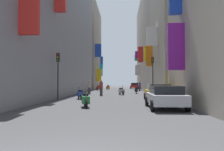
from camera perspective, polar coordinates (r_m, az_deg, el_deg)
The scene contains 18 objects.
ground_plane at distance 33.60m, azimuth 0.96°, elevation -4.28°, with size 140.00×140.00×0.00m, color #424244.
building_left_mid_b at distance 56.52m, azimuth -6.56°, elevation 6.89°, with size 7.35×16.75×19.86m.
building_right_mid_b at distance 29.15m, azimuth 16.85°, elevation 12.11°, with size 7.24×11.51×16.90m.
building_right_mid_c at distance 49.59m, azimuth 10.85°, elevation 8.13°, with size 7.16×30.35×19.88m.
parked_car_red at distance 52.15m, azimuth 5.63°, elevation -2.54°, with size 1.88×4.17×1.36m.
parked_car_silver at distance 13.61m, azimuth 13.20°, elevation -5.12°, with size 2.00×4.14×1.33m.
parked_car_yellow at distance 19.12m, azimuth 11.41°, elevation -4.07°, with size 1.97×4.18×1.36m.
scooter_blue at distance 20.80m, azimuth -8.04°, elevation -4.62°, with size 0.80×1.84×1.13m.
scooter_orange at distance 47.47m, azimuth -1.01°, elevation -2.95°, with size 0.70×1.92×1.13m.
scooter_black at distance 30.74m, azimuth 6.11°, elevation -3.66°, with size 0.49×1.79×1.13m.
scooter_red at distance 42.02m, azimuth -3.38°, elevation -3.12°, with size 0.73×1.92×1.13m.
scooter_silver at distance 27.32m, azimuth 2.38°, elevation -3.92°, with size 0.74×1.89×1.13m.
scooter_green at distance 14.06m, azimuth -6.64°, elevation -6.06°, with size 0.68×1.79×1.13m.
pedestrian_crossing at distance 28.99m, azimuth -5.74°, elevation -2.98°, with size 0.52×0.52×1.73m.
pedestrian_near_left at distance 39.27m, azimuth 6.95°, elevation -2.71°, with size 0.41×0.41×1.63m.
pedestrian_near_right at distance 25.86m, azimuth -2.72°, elevation -3.09°, with size 0.52×0.52×1.78m.
traffic_light_near_corner at distance 27.72m, azimuth 10.19°, elevation 1.59°, with size 0.26×0.34×4.58m.
traffic_light_far_corner at distance 20.15m, azimuth -13.41°, elevation 1.90°, with size 0.26×0.34×4.06m.
Camera 1 is at (1.00, -3.55, 1.55)m, focal length 36.42 mm.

